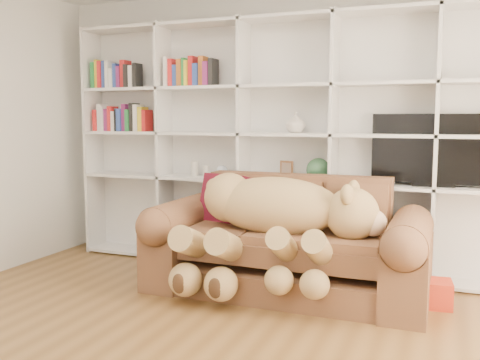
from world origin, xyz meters
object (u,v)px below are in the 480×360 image
at_px(sofa, 287,249).
at_px(teddy_bear, 273,218).
at_px(gift_box, 434,293).
at_px(tv, 435,151).

bearing_deg(sofa, teddy_bear, -107.48).
xyz_separation_m(gift_box, tv, (-0.05, 0.63, 1.07)).
distance_m(gift_box, tv, 1.24).
bearing_deg(sofa, tv, 31.90).
height_order(sofa, tv, tv).
relative_size(sofa, teddy_bear, 1.43).
bearing_deg(gift_box, tv, 95.01).
relative_size(teddy_bear, tv, 1.51).
bearing_deg(tv, teddy_bear, -142.98).
height_order(sofa, teddy_bear, teddy_bear).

